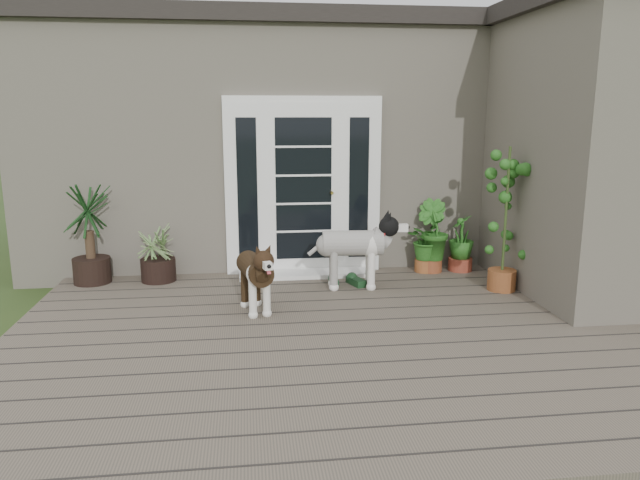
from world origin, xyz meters
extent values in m
cube|color=#6B5B4C|center=(0.00, 0.40, 0.06)|extent=(6.20, 4.60, 0.12)
cube|color=#665E54|center=(0.00, 4.65, 1.55)|extent=(7.40, 4.00, 3.10)
cube|color=#2D2826|center=(0.00, 4.65, 3.20)|extent=(7.60, 4.20, 0.20)
cube|color=#665E54|center=(2.90, 1.50, 1.55)|extent=(1.60, 2.40, 3.10)
cube|color=#2D2826|center=(2.90, 1.50, 3.20)|extent=(1.80, 2.60, 0.20)
cube|color=white|center=(-0.20, 2.60, 1.19)|extent=(1.90, 0.14, 2.15)
cube|color=white|center=(-0.20, 2.40, 0.14)|extent=(1.60, 0.40, 0.05)
imported|color=#2A631C|center=(1.30, 2.40, 0.42)|extent=(0.65, 0.65, 0.59)
imported|color=#1D5618|center=(1.38, 2.40, 0.46)|extent=(0.62, 0.62, 0.68)
imported|color=#25641C|center=(1.77, 2.40, 0.41)|extent=(0.47, 0.47, 0.58)
camera|label=1|loc=(-0.89, -4.63, 2.08)|focal=33.51mm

